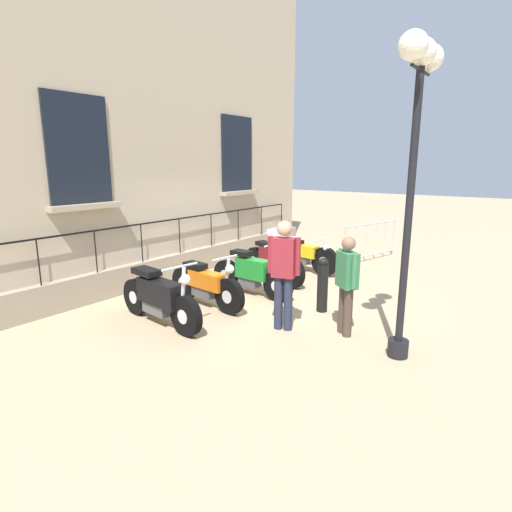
% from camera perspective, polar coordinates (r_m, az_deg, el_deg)
% --- Properties ---
extents(ground_plane, '(60.00, 60.00, 0.00)m').
position_cam_1_polar(ground_plane, '(8.58, -0.49, -5.14)').
color(ground_plane, tan).
extents(building_facade, '(0.82, 10.27, 8.70)m').
position_cam_1_polar(building_facade, '(10.02, -13.03, 21.73)').
color(building_facade, tan).
rests_on(building_facade, ground_plane).
extents(motorcycle_black, '(2.05, 0.67, 1.11)m').
position_cam_1_polar(motorcycle_black, '(7.03, -13.14, -5.73)').
color(motorcycle_black, black).
rests_on(motorcycle_black, ground_plane).
extents(motorcycle_orange, '(1.91, 0.59, 1.03)m').
position_cam_1_polar(motorcycle_orange, '(7.76, -6.88, -3.99)').
color(motorcycle_orange, black).
rests_on(motorcycle_orange, ground_plane).
extents(motorcycle_green, '(1.96, 0.63, 1.44)m').
position_cam_1_polar(motorcycle_green, '(8.36, -0.48, -2.48)').
color(motorcycle_green, black).
rests_on(motorcycle_green, ground_plane).
extents(motorcycle_maroon, '(1.97, 0.85, 1.10)m').
position_cam_1_polar(motorcycle_maroon, '(9.38, 2.44, -0.84)').
color(motorcycle_maroon, black).
rests_on(motorcycle_maroon, ground_plane).
extents(motorcycle_yellow, '(1.99, 0.61, 0.88)m').
position_cam_1_polar(motorcycle_yellow, '(10.25, 6.52, 0.11)').
color(motorcycle_yellow, black).
rests_on(motorcycle_yellow, ground_plane).
extents(lamppost, '(0.34, 1.04, 4.08)m').
position_cam_1_polar(lamppost, '(5.68, 21.17, 16.18)').
color(lamppost, black).
rests_on(lamppost, ground_plane).
extents(crowd_barrier, '(0.61, 2.18, 1.05)m').
position_cam_1_polar(crowd_barrier, '(11.78, 15.60, 2.14)').
color(crowd_barrier, '#B7B7BF').
rests_on(crowd_barrier, ground_plane).
extents(bollard, '(0.19, 0.19, 1.00)m').
position_cam_1_polar(bollard, '(7.51, 9.17, -3.91)').
color(bollard, black).
rests_on(bollard, ground_plane).
extents(pedestrian_standing, '(0.51, 0.31, 1.77)m').
position_cam_1_polar(pedestrian_standing, '(6.50, 3.84, -1.77)').
color(pedestrian_standing, '#23283D').
rests_on(pedestrian_standing, ground_plane).
extents(pedestrian_walking, '(0.44, 0.39, 1.56)m').
position_cam_1_polar(pedestrian_walking, '(6.47, 12.41, -3.37)').
color(pedestrian_walking, '#47382D').
rests_on(pedestrian_walking, ground_plane).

